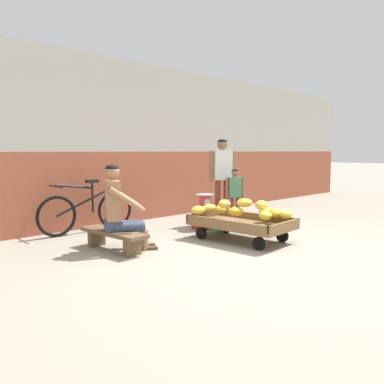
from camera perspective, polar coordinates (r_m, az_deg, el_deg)
The scene contains 12 objects.
ground_plane at distance 5.05m, azimuth 9.42°, elevation -9.24°, with size 80.00×80.00×0.00m, color gray.
back_wall at distance 7.32m, azimuth -11.49°, elevation 7.04°, with size 16.00×0.30×2.94m.
banana_cart at distance 5.86m, azimuth 7.13°, elevation -4.68°, with size 0.95×1.50×0.36m.
banana_pile at distance 5.86m, azimuth 7.48°, elevation -2.52°, with size 0.91×1.38×0.26m.
low_bench at distance 5.35m, azimuth -11.28°, elevation -6.22°, with size 0.39×1.12×0.27m.
vendor_seated at distance 5.29m, azimuth -10.41°, elevation -2.29°, with size 0.74×0.64×1.14m.
plastic_crate at distance 6.72m, azimuth 1.87°, elevation -4.06°, with size 0.36×0.28×0.30m.
weighing_scale at distance 6.67m, azimuth 1.88°, elevation -1.49°, with size 0.30×0.30×0.29m.
bicycle_near_left at distance 6.59m, azimuth -14.94°, elevation -2.67°, with size 1.66×0.48×0.86m.
customer_adult at distance 7.15m, azimuth 4.39°, elevation 3.01°, with size 0.44×0.33×1.53m.
customer_child at distance 6.85m, azimuth 6.23°, elevation 0.11°, with size 0.26×0.23×1.01m.
shopping_bag at distance 6.44m, azimuth 3.95°, elevation -4.78°, with size 0.18×0.12×0.24m, color green.
Camera 1 is at (-3.91, -2.91, 1.32)m, focal length 36.88 mm.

